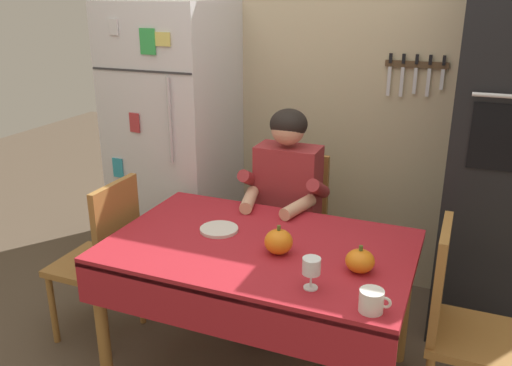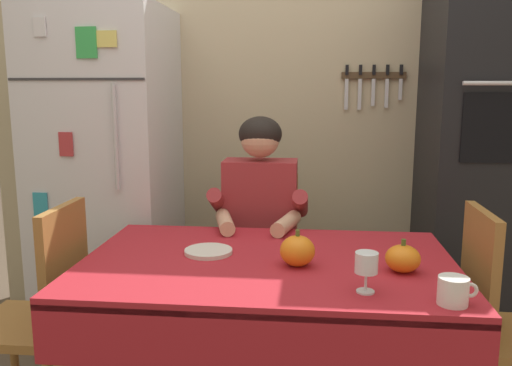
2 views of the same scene
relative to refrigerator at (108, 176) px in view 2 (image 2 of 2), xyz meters
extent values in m
cube|color=#BCAD89|center=(1.00, 0.39, 0.40)|extent=(3.70, 0.10, 2.60)
cube|color=#4C3823|center=(1.45, 0.33, 0.55)|extent=(0.36, 0.02, 0.04)
cube|color=silver|center=(1.30, 0.32, 0.44)|extent=(0.02, 0.01, 0.17)
cube|color=black|center=(1.30, 0.32, 0.58)|extent=(0.02, 0.01, 0.06)
cube|color=silver|center=(1.38, 0.32, 0.44)|extent=(0.02, 0.01, 0.17)
cube|color=black|center=(1.38, 0.32, 0.58)|extent=(0.02, 0.01, 0.06)
cube|color=silver|center=(1.45, 0.32, 0.45)|extent=(0.02, 0.01, 0.15)
cube|color=black|center=(1.45, 0.32, 0.58)|extent=(0.02, 0.01, 0.06)
cube|color=silver|center=(1.53, 0.32, 0.45)|extent=(0.02, 0.01, 0.16)
cube|color=black|center=(1.53, 0.32, 0.58)|extent=(0.02, 0.01, 0.06)
cube|color=silver|center=(1.60, 0.32, 0.47)|extent=(0.02, 0.01, 0.12)
cube|color=black|center=(1.60, 0.32, 0.58)|extent=(0.02, 0.01, 0.06)
cube|color=silver|center=(0.00, 0.00, 0.00)|extent=(0.68, 0.68, 1.80)
cylinder|color=silver|center=(0.19, -0.36, 0.25)|extent=(0.02, 0.02, 0.50)
cube|color=#333335|center=(0.00, -0.34, 0.52)|extent=(0.67, 0.01, 0.01)
cube|color=teal|center=(-0.22, -0.35, -0.09)|extent=(0.07, 0.01, 0.12)
cube|color=#E5D666|center=(0.15, -0.35, 0.70)|extent=(0.11, 0.01, 0.07)
cube|color=green|center=(0.06, -0.35, 0.69)|extent=(0.10, 0.02, 0.14)
cube|color=silver|center=(-0.16, -0.35, 0.76)|extent=(0.06, 0.01, 0.09)
cube|color=#B73338|center=(-0.07, -0.35, 0.21)|extent=(0.07, 0.02, 0.12)
cube|color=black|center=(2.00, 0.04, 0.15)|extent=(0.60, 0.60, 2.10)
cube|color=black|center=(2.00, -0.26, 0.30)|extent=(0.42, 0.01, 0.32)
cylinder|color=#9E6B33|center=(0.31, -0.47, -0.55)|extent=(0.06, 0.06, 0.70)
cylinder|color=#9E6B33|center=(1.59, -0.47, -0.55)|extent=(0.06, 0.06, 0.70)
cube|color=#A81E28|center=(0.95, -0.86, -0.18)|extent=(1.40, 0.90, 0.04)
cube|color=#A81E28|center=(0.95, -1.30, -0.28)|extent=(1.40, 0.01, 0.20)
cube|color=#9E6B33|center=(0.86, -0.17, -0.47)|extent=(0.40, 0.40, 0.04)
cube|color=#9E6B33|center=(0.86, 0.01, -0.21)|extent=(0.36, 0.04, 0.48)
cylinder|color=#9E6B33|center=(0.69, -0.34, -0.69)|extent=(0.04, 0.04, 0.41)
cylinder|color=#9E6B33|center=(0.69, 0.00, -0.69)|extent=(0.04, 0.04, 0.41)
cylinder|color=#9E6B33|center=(1.03, -0.34, -0.69)|extent=(0.04, 0.04, 0.41)
cylinder|color=#9E6B33|center=(1.03, 0.00, -0.69)|extent=(0.04, 0.04, 0.41)
cylinder|color=#38384C|center=(0.76, -0.49, -0.67)|extent=(0.09, 0.09, 0.38)
cylinder|color=#38384C|center=(0.96, -0.49, -0.67)|extent=(0.09, 0.09, 0.38)
cube|color=#38384C|center=(0.77, -0.33, -0.40)|extent=(0.12, 0.40, 0.11)
cube|color=#38384C|center=(0.95, -0.33, -0.40)|extent=(0.12, 0.40, 0.11)
cube|color=#9E2D33|center=(0.86, -0.21, -0.11)|extent=(0.36, 0.20, 0.48)
cylinder|color=#9E2D33|center=(0.66, -0.28, -0.07)|extent=(0.07, 0.26, 0.18)
cylinder|color=#9E2D33|center=(1.06, -0.28, -0.07)|extent=(0.07, 0.26, 0.18)
cylinder|color=#D8A884|center=(0.72, -0.45, -0.13)|extent=(0.13, 0.27, 0.07)
cylinder|color=#D8A884|center=(1.00, -0.45, -0.13)|extent=(0.13, 0.27, 0.07)
sphere|color=#D8A884|center=(0.86, -0.23, 0.24)|extent=(0.19, 0.19, 0.19)
ellipsoid|color=black|center=(0.86, -0.22, 0.26)|extent=(0.21, 0.21, 0.17)
cube|color=#9E6B33|center=(1.75, -0.78, -0.21)|extent=(0.04, 0.36, 0.48)
cube|color=#9E6B33|center=(-0.03, -0.87, -0.47)|extent=(0.40, 0.40, 0.04)
cube|color=#9E6B33|center=(0.15, -0.87, -0.21)|extent=(0.04, 0.36, 0.48)
cylinder|color=#9E6B33|center=(-0.20, -0.70, -0.69)|extent=(0.04, 0.04, 0.41)
cylinder|color=#9E6B33|center=(0.14, -0.70, -0.69)|extent=(0.04, 0.04, 0.41)
cylinder|color=white|center=(1.53, -1.22, -0.12)|extent=(0.09, 0.09, 0.09)
torus|color=white|center=(1.58, -1.22, -0.11)|extent=(0.05, 0.01, 0.05)
cylinder|color=white|center=(1.29, -1.15, -0.16)|extent=(0.06, 0.06, 0.01)
cylinder|color=white|center=(1.29, -1.15, -0.12)|extent=(0.01, 0.01, 0.06)
cylinder|color=white|center=(1.29, -1.15, -0.06)|extent=(0.07, 0.07, 0.07)
ellipsoid|color=orange|center=(1.43, -0.95, -0.11)|extent=(0.12, 0.12, 0.10)
cylinder|color=#4C6023|center=(1.43, -0.95, -0.05)|extent=(0.02, 0.02, 0.02)
ellipsoid|color=orange|center=(1.06, -0.92, -0.10)|extent=(0.13, 0.13, 0.11)
cylinder|color=#4C6023|center=(1.06, -0.92, -0.04)|extent=(0.02, 0.02, 0.02)
cylinder|color=silver|center=(0.71, -0.81, -0.15)|extent=(0.19, 0.19, 0.02)
camera|label=1|loc=(1.79, -2.93, 0.94)|focal=37.25mm
camera|label=2|loc=(1.10, -2.77, 0.48)|focal=37.13mm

